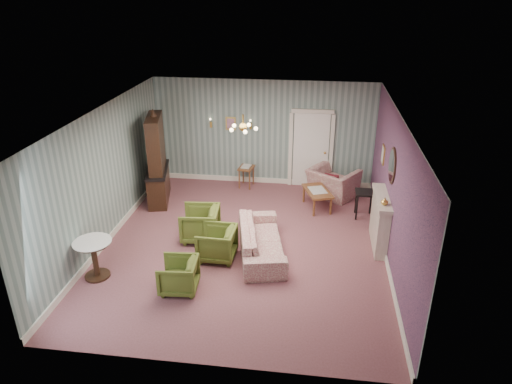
# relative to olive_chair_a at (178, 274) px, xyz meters

# --- Properties ---
(floor) EXTENTS (7.00, 7.00, 0.00)m
(floor) POSITION_rel_olive_chair_a_xyz_m (0.95, 1.74, -0.35)
(floor) COLOR brown
(floor) RESTS_ON ground
(ceiling) EXTENTS (7.00, 7.00, 0.00)m
(ceiling) POSITION_rel_olive_chair_a_xyz_m (0.95, 1.74, 2.55)
(ceiling) COLOR white
(ceiling) RESTS_ON ground
(wall_back) EXTENTS (6.00, 0.00, 6.00)m
(wall_back) POSITION_rel_olive_chair_a_xyz_m (0.95, 5.24, 1.10)
(wall_back) COLOR slate
(wall_back) RESTS_ON ground
(wall_front) EXTENTS (6.00, 0.00, 6.00)m
(wall_front) POSITION_rel_olive_chair_a_xyz_m (0.95, -1.76, 1.10)
(wall_front) COLOR slate
(wall_front) RESTS_ON ground
(wall_left) EXTENTS (0.00, 7.00, 7.00)m
(wall_left) POSITION_rel_olive_chair_a_xyz_m (-2.05, 1.74, 1.10)
(wall_left) COLOR slate
(wall_left) RESTS_ON ground
(wall_right) EXTENTS (0.00, 7.00, 7.00)m
(wall_right) POSITION_rel_olive_chair_a_xyz_m (3.95, 1.74, 1.10)
(wall_right) COLOR slate
(wall_right) RESTS_ON ground
(wall_right_floral) EXTENTS (0.00, 7.00, 7.00)m
(wall_right_floral) POSITION_rel_olive_chair_a_xyz_m (3.94, 1.74, 1.10)
(wall_right_floral) COLOR #A05070
(wall_right_floral) RESTS_ON ground
(door) EXTENTS (1.12, 0.12, 2.16)m
(door) POSITION_rel_olive_chair_a_xyz_m (2.25, 5.20, 0.73)
(door) COLOR white
(door) RESTS_ON floor
(olive_chair_a) EXTENTS (0.68, 0.72, 0.69)m
(olive_chair_a) POSITION_rel_olive_chair_a_xyz_m (0.00, 0.00, 0.00)
(olive_chair_a) COLOR #4F5B20
(olive_chair_a) RESTS_ON floor
(olive_chair_b) EXTENTS (0.71, 0.76, 0.76)m
(olive_chair_b) POSITION_rel_olive_chair_a_xyz_m (0.47, 1.17, 0.03)
(olive_chair_b) COLOR #4F5B20
(olive_chair_b) RESTS_ON floor
(olive_chair_c) EXTENTS (0.81, 0.86, 0.82)m
(olive_chair_c) POSITION_rel_olive_chair_a_xyz_m (-0.05, 1.89, 0.07)
(olive_chair_c) COLOR #4F5B20
(olive_chair_c) RESTS_ON floor
(sofa_chintz) EXTENTS (1.07, 2.26, 0.85)m
(sofa_chintz) POSITION_rel_olive_chair_a_xyz_m (1.35, 1.47, 0.08)
(sofa_chintz) COLOR #8E3947
(sofa_chintz) RESTS_ON floor
(wingback_chair) EXTENTS (1.38, 1.28, 1.01)m
(wingback_chair) POSITION_rel_olive_chair_a_xyz_m (2.88, 4.57, 0.16)
(wingback_chair) COLOR #8E3947
(wingback_chair) RESTS_ON floor
(dresser) EXTENTS (0.81, 1.50, 2.38)m
(dresser) POSITION_rel_olive_chair_a_xyz_m (-1.59, 3.71, 0.84)
(dresser) COLOR black
(dresser) RESTS_ON floor
(fireplace) EXTENTS (0.30, 1.40, 1.16)m
(fireplace) POSITION_rel_olive_chair_a_xyz_m (3.81, 2.14, 0.23)
(fireplace) COLOR beige
(fireplace) RESTS_ON floor
(mantel_vase) EXTENTS (0.15, 0.15, 0.15)m
(mantel_vase) POSITION_rel_olive_chair_a_xyz_m (3.79, 1.74, 0.89)
(mantel_vase) COLOR gold
(mantel_vase) RESTS_ON fireplace
(oval_mirror) EXTENTS (0.04, 0.76, 0.84)m
(oval_mirror) POSITION_rel_olive_chair_a_xyz_m (3.91, 2.14, 1.50)
(oval_mirror) COLOR white
(oval_mirror) RESTS_ON wall_right
(framed_print) EXTENTS (0.04, 0.34, 0.42)m
(framed_print) POSITION_rel_olive_chair_a_xyz_m (3.92, 3.49, 1.25)
(framed_print) COLOR gold
(framed_print) RESTS_ON wall_right
(coffee_table) EXTENTS (0.83, 1.09, 0.49)m
(coffee_table) POSITION_rel_olive_chair_a_xyz_m (2.48, 3.77, -0.10)
(coffee_table) COLOR brown
(coffee_table) RESTS_ON floor
(side_table_black) EXTENTS (0.45, 0.45, 0.67)m
(side_table_black) POSITION_rel_olive_chair_a_xyz_m (3.60, 3.44, -0.01)
(side_table_black) COLOR black
(side_table_black) RESTS_ON floor
(pedestal_table) EXTENTS (0.93, 0.93, 0.79)m
(pedestal_table) POSITION_rel_olive_chair_a_xyz_m (-1.70, 0.20, 0.05)
(pedestal_table) COLOR black
(pedestal_table) RESTS_ON floor
(nesting_table) EXTENTS (0.44, 0.53, 0.63)m
(nesting_table) POSITION_rel_olive_chair_a_xyz_m (0.52, 4.89, -0.03)
(nesting_table) COLOR brown
(nesting_table) RESTS_ON floor
(gilt_mirror_back) EXTENTS (0.28, 0.06, 0.36)m
(gilt_mirror_back) POSITION_rel_olive_chair_a_xyz_m (0.05, 5.20, 1.35)
(gilt_mirror_back) COLOR gold
(gilt_mirror_back) RESTS_ON wall_back
(sconce_left) EXTENTS (0.16, 0.12, 0.30)m
(sconce_left) POSITION_rel_olive_chair_a_xyz_m (-0.50, 5.18, 1.35)
(sconce_left) COLOR gold
(sconce_left) RESTS_ON wall_back
(sconce_right) EXTENTS (0.16, 0.12, 0.30)m
(sconce_right) POSITION_rel_olive_chair_a_xyz_m (0.60, 5.18, 1.35)
(sconce_right) COLOR gold
(sconce_right) RESTS_ON wall_back
(chandelier) EXTENTS (0.56, 0.56, 0.36)m
(chandelier) POSITION_rel_olive_chair_a_xyz_m (0.95, 1.74, 2.28)
(chandelier) COLOR gold
(chandelier) RESTS_ON ceiling
(burgundy_cushion) EXTENTS (0.41, 0.28, 0.39)m
(burgundy_cushion) POSITION_rel_olive_chair_a_xyz_m (2.83, 4.42, 0.13)
(burgundy_cushion) COLOR #5B1620
(burgundy_cushion) RESTS_ON wingback_chair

